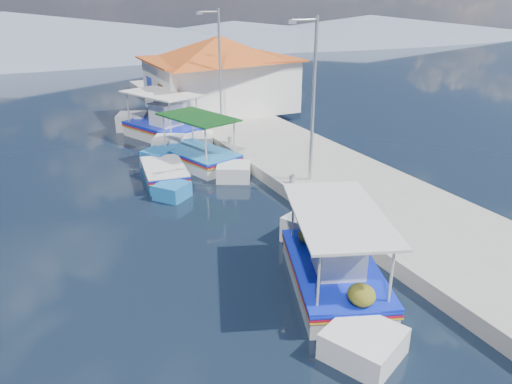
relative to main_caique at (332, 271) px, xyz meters
name	(u,v)px	position (x,y,z in m)	size (l,w,h in m)	color
ground	(220,237)	(-1.57, 3.93, -0.47)	(160.00, 160.00, 0.00)	black
quay	(288,153)	(4.33, 9.93, -0.22)	(5.00, 44.00, 0.50)	#9C9A92
bollards	(255,155)	(2.23, 9.18, 0.18)	(0.20, 17.20, 0.30)	#A5A8AD
main_caique	(332,271)	(0.00, 0.00, 0.00)	(3.80, 6.89, 2.42)	silver
caique_green_canopy	(199,157)	(0.26, 10.80, -0.09)	(3.26, 6.38, 2.50)	silver
caique_blue_hull	(164,174)	(-1.73, 9.61, -0.20)	(2.07, 5.40, 0.97)	#1D6BAF
caique_far	(163,129)	(0.05, 15.85, 0.03)	(4.09, 7.11, 2.69)	silver
harbor_building	(220,72)	(4.63, 18.93, 2.31)	(10.49, 10.49, 4.40)	silver
lamp_post_near	(312,93)	(2.94, 5.93, 3.39)	(1.21, 0.14, 6.00)	#A5A8AD
lamp_post_far	(218,63)	(2.94, 14.93, 3.39)	(1.21, 0.14, 6.00)	#A5A8AD
mountain_ridge	(105,36)	(4.97, 59.93, 1.57)	(171.40, 96.00, 5.50)	slate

